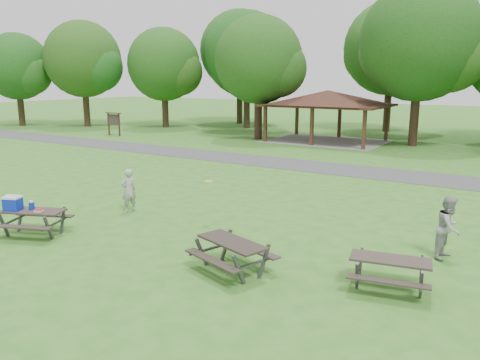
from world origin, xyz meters
name	(u,v)px	position (x,y,z in m)	size (l,w,h in m)	color
ground	(133,247)	(0.00, 0.00, 0.00)	(160.00, 160.00, 0.00)	#336E1F
asphalt_path	(325,168)	(0.00, 14.00, 0.01)	(120.00, 3.20, 0.02)	#424144
pavilion	(327,100)	(-4.00, 24.00, 3.06)	(8.60, 7.01, 3.76)	#352313
notice_board	(114,120)	(-20.00, 18.00, 1.31)	(1.60, 0.30, 1.88)	#372014
tree_row_a	(84,62)	(-27.91, 22.03, 6.15)	(7.56, 7.20, 9.97)	black
tree_row_b	(165,67)	(-20.92, 25.53, 5.67)	(7.14, 6.80, 9.28)	black
tree_row_c	(248,57)	(-13.90, 29.03, 6.54)	(8.19, 7.80, 10.67)	#2F1F15
tree_row_d	(260,62)	(-8.92, 22.53, 5.77)	(6.93, 6.60, 9.27)	black
tree_row_e	(422,45)	(2.10, 25.03, 6.78)	(8.40, 8.00, 11.02)	black
tree_deep_a	(241,53)	(-16.90, 32.53, 7.13)	(8.40, 8.00, 11.38)	black
tree_deep_b	(392,51)	(-1.90, 33.03, 6.89)	(8.40, 8.00, 11.13)	#2F1E15
tree_flank_left	(18,69)	(-33.92, 19.03, 5.53)	(6.72, 6.40, 8.93)	black
picnic_table_near	(27,211)	(-3.42, -0.92, 0.74)	(2.28, 2.08, 1.28)	#2F2622
picnic_table_middle	(232,248)	(3.24, 0.07, 0.60)	(2.22, 1.98, 0.81)	black
picnic_table_far	(390,266)	(6.74, 1.13, 0.55)	(1.97, 1.70, 0.75)	#312823
frisbee_in_flight	(208,181)	(0.48, 2.93, 1.39)	(0.35, 0.35, 0.02)	yellow
frisbee_thrower	(129,190)	(-2.69, 2.53, 0.77)	(0.56, 0.37, 1.53)	#9E9EA1
frisbee_catcher	(449,227)	(7.51, 3.82, 0.83)	(0.81, 0.63, 1.66)	#98989B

